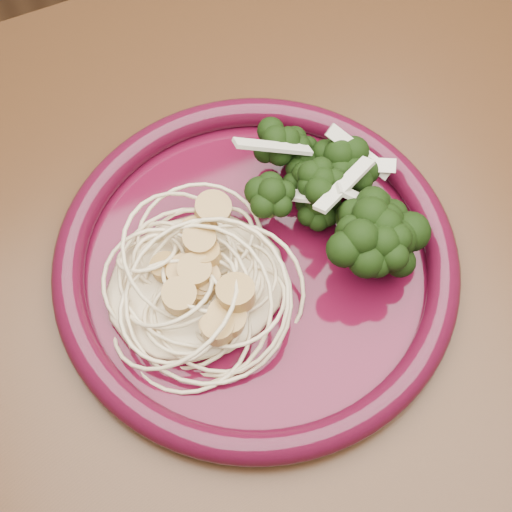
% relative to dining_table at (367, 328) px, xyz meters
% --- Properties ---
extents(dining_table, '(1.20, 0.80, 0.75)m').
position_rel_dining_table_xyz_m(dining_table, '(0.00, 0.00, 0.00)').
color(dining_table, '#472814').
rests_on(dining_table, ground).
extents(dinner_plate, '(0.32, 0.32, 0.03)m').
position_rel_dining_table_xyz_m(dinner_plate, '(-0.09, 0.05, 0.11)').
color(dinner_plate, '#45081B').
rests_on(dinner_plate, dining_table).
extents(spaghetti_pile, '(0.14, 0.12, 0.03)m').
position_rel_dining_table_xyz_m(spaghetti_pile, '(-0.14, 0.05, 0.12)').
color(spaghetti_pile, beige).
rests_on(spaghetti_pile, dinner_plate).
extents(scallop_cluster, '(0.14, 0.14, 0.05)m').
position_rel_dining_table_xyz_m(scallop_cluster, '(-0.14, 0.05, 0.16)').
color(scallop_cluster, tan).
rests_on(scallop_cluster, spaghetti_pile).
extents(broccoli_pile, '(0.10, 0.16, 0.06)m').
position_rel_dining_table_xyz_m(broccoli_pile, '(-0.03, 0.05, 0.13)').
color(broccoli_pile, black).
rests_on(broccoli_pile, dinner_plate).
extents(onion_garnish, '(0.07, 0.10, 0.06)m').
position_rel_dining_table_xyz_m(onion_garnish, '(-0.03, 0.05, 0.17)').
color(onion_garnish, beige).
rests_on(onion_garnish, broccoli_pile).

